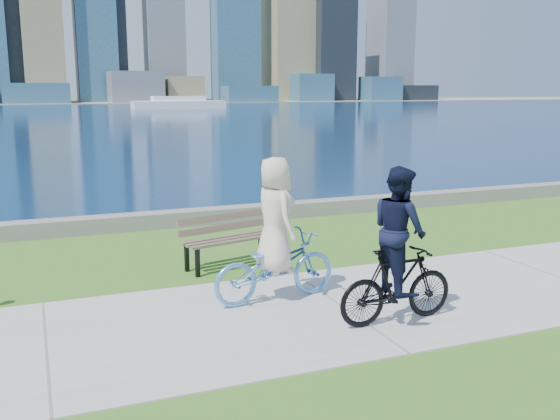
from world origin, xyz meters
The scene contains 9 objects.
ground centered at (0.00, 0.00, 0.00)m, with size 320.00×320.00×0.00m, color #37691B.
concrete_path centered at (0.00, 0.00, 0.01)m, with size 80.00×3.50×0.02m, color #ACABA6.
seawall centered at (0.00, 6.20, 0.17)m, with size 90.00×0.50×0.35m, color slate.
bay_water centered at (0.00, 72.00, 0.00)m, with size 320.00×131.00×0.01m, color #0C274D.
far_shore centered at (0.00, 130.00, 0.06)m, with size 320.00×30.00×0.12m, color gray.
ferry_far centered at (16.61, 84.40, 0.76)m, with size 13.42×3.83×1.82m.
park_bench centered at (-0.88, 2.68, 0.55)m, with size 1.83×0.99×0.90m.
cyclist_woman centered at (-0.79, 0.62, 0.81)m, with size 0.89×2.01×2.13m.
cyclist_man centered at (0.40, -0.81, 0.91)m, with size 0.64×1.71×2.11m.
Camera 1 is at (-3.99, -7.60, 3.12)m, focal length 40.00 mm.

